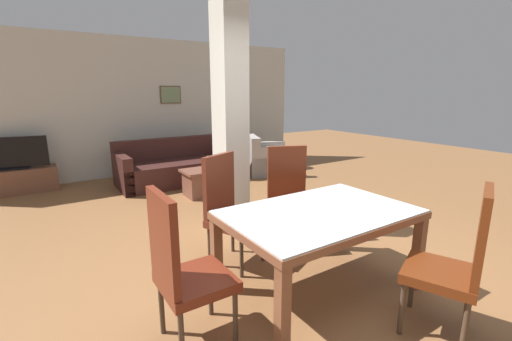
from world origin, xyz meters
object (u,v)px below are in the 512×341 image
Objects in this scene: dining_chair_head_left at (182,267)px; bottle at (208,165)px; sofa at (178,167)px; coffee_table at (202,182)px; tv_stand at (17,181)px; dining_chair_near_right at (457,260)px; tv_screen at (13,154)px; dining_table at (319,227)px; armchair at (267,160)px; floor_lamp at (239,95)px; dining_chair_far_left at (229,207)px; dining_chair_far_right at (289,193)px.

dining_chair_head_left is 4.60× the size of bottle.
sofa reaches higher than coffee_table.
dining_chair_near_right is at bearing -65.81° from tv_stand.
bottle is at bearing 152.57° from tv_screen.
bottle reaches higher than coffee_table.
dining_table is at bearing -65.51° from tv_stand.
sofa is at bearing 159.81° from dining_chair_head_left.
sofa is at bearing 68.32° from dining_chair_near_right.
armchair is 1.86× the size of coffee_table.
dining_table is 1.31× the size of tv_stand.
floor_lamp is (1.57, 5.54, 1.01)m from dining_chair_near_right.
dining_chair_far_left is at bearing 136.58° from dining_chair_head_left.
coffee_table is 0.58× the size of tv_screen.
bottle is (-1.70, -0.80, 0.25)m from armchair.
dining_chair_far_left reaches higher than tv_stand.
floor_lamp is at bearing -162.75° from sofa.
armchair reaches higher than tv_stand.
armchair is (3.28, 3.74, -0.30)m from dining_chair_head_left.
tv_stand is at bearing 144.05° from coffee_table.
tv_screen is 0.54× the size of floor_lamp.
dining_table is 3.10m from coffee_table.
dining_chair_far_left and dining_chair_head_left have the same top height.
tv_screen reaches higher than bottle.
sofa is 1.81m from armchair.
dining_table is 0.84× the size of floor_lamp.
dining_chair_far_right is at bearing 91.50° from sofa.
dining_chair_far_left is 1.95m from dining_chair_near_right.
dining_chair_far_left reaches higher than armchair.
dining_chair_far_right is at bearing 132.61° from tv_screen.
dining_chair_near_right is 6.39m from tv_screen.
tv_screen is (-1.03, 4.90, 0.10)m from dining_chair_head_left.
dining_chair_head_left is 0.99× the size of armchair.
tv_screen is at bearing 143.13° from bottle.
sofa is 1.17× the size of floor_lamp.
sofa is 1.19m from bottle.
dining_chair_far_right reaches higher than bottle.
dining_chair_far_right reaches higher than tv_screen.
dining_chair_head_left is 0.58× the size of floor_lamp.
sofa is (0.69, 3.24, -0.30)m from dining_chair_far_left.
dining_chair_far_right reaches higher than sofa.
sofa is 3.70× the size of coffee_table.
dining_chair_far_left is 4.54m from floor_lamp.
dining_table is 2.65× the size of coffee_table.
dining_chair_near_right reaches higher than coffee_table.
tv_stand is (-2.23, 4.90, -0.38)m from dining_table.
dining_chair_near_right reaches higher than bottle.
floor_lamp is at bearing 145.60° from dining_chair_head_left.
tv_stand is at bearing 143.13° from bottle.
coffee_table is 2.64m from floor_lamp.
armchair is at bearing -154.98° from dining_chair_far_left.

